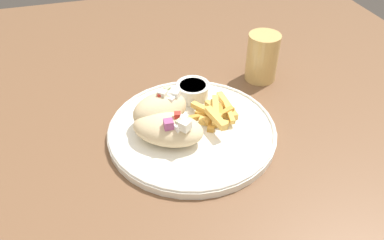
{
  "coord_description": "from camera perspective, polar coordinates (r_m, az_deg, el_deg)",
  "views": [
    {
      "loc": [
        -0.12,
        -0.53,
        1.23
      ],
      "look_at": [
        0.03,
        -0.01,
        0.8
      ],
      "focal_mm": 35.0,
      "sensor_mm": 36.0,
      "label": 1
    }
  ],
  "objects": [
    {
      "name": "pita_sandwich_near",
      "position": [
        0.66,
        -3.63,
        -1.34
      ],
      "size": [
        0.15,
        0.13,
        0.06
      ],
      "rotation": [
        0.0,
        0.0,
        -0.53
      ],
      "color": "beige",
      "rests_on": "plate"
    },
    {
      "name": "table",
      "position": [
        0.76,
        -2.6,
        -5.59
      ],
      "size": [
        1.44,
        1.44,
        0.76
      ],
      "color": "brown",
      "rests_on": "ground_plane"
    },
    {
      "name": "fries_pile",
      "position": [
        0.72,
        3.62,
        0.96
      ],
      "size": [
        0.11,
        0.13,
        0.04
      ],
      "color": "gold",
      "rests_on": "plate"
    },
    {
      "name": "pita_sandwich_far",
      "position": [
        0.7,
        -4.85,
        1.63
      ],
      "size": [
        0.12,
        0.1,
        0.07
      ],
      "rotation": [
        0.0,
        0.0,
        0.3
      ],
      "color": "beige",
      "rests_on": "plate"
    },
    {
      "name": "sauce_ramekin",
      "position": [
        0.77,
        0.12,
        4.58
      ],
      "size": [
        0.07,
        0.07,
        0.04
      ],
      "color": "white",
      "rests_on": "plate"
    },
    {
      "name": "water_glass",
      "position": [
        0.86,
        10.61,
        9.08
      ],
      "size": [
        0.07,
        0.07,
        0.11
      ],
      "color": "tan",
      "rests_on": "table"
    },
    {
      "name": "plate",
      "position": [
        0.71,
        0.0,
        -1.53
      ],
      "size": [
        0.32,
        0.32,
        0.02
      ],
      "color": "white",
      "rests_on": "table"
    }
  ]
}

